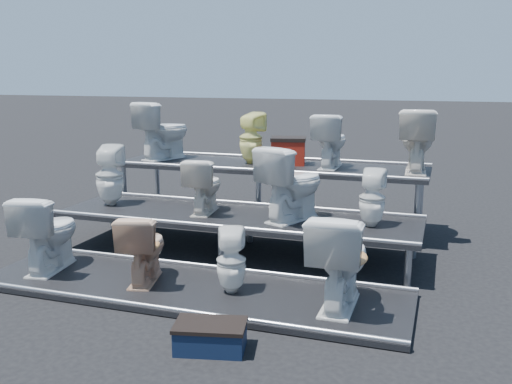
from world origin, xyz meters
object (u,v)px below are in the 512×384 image
(toilet_6, at_px, (292,183))
(toilet_8, at_px, (163,130))
(toilet_0, at_px, (48,232))
(toilet_11, at_px, (417,140))
(toilet_5, at_px, (204,185))
(toilet_7, at_px, (372,198))
(red_crate, at_px, (288,153))
(toilet_4, at_px, (110,175))
(toilet_9, at_px, (251,138))
(toilet_10, at_px, (330,141))
(step_stool, at_px, (210,338))
(toilet_2, at_px, (231,261))
(toilet_3, at_px, (340,259))
(toilet_1, at_px, (143,247))

(toilet_6, bearing_deg, toilet_8, -6.43)
(toilet_0, height_order, toilet_11, toilet_11)
(toilet_5, height_order, toilet_7, toilet_5)
(toilet_8, bearing_deg, red_crate, -156.52)
(toilet_4, xyz_separation_m, toilet_6, (2.34, 0.00, 0.05))
(toilet_8, xyz_separation_m, toilet_11, (3.50, 0.00, -0.01))
(toilet_9, bearing_deg, toilet_8, 20.71)
(toilet_10, bearing_deg, toilet_0, 48.06)
(toilet_8, distance_m, step_stool, 4.41)
(toilet_8, height_order, toilet_10, toilet_8)
(toilet_11, bearing_deg, step_stool, 68.20)
(toilet_8, xyz_separation_m, red_crate, (1.83, 0.09, -0.25))
(red_crate, xyz_separation_m, step_stool, (0.41, -3.70, -0.93))
(toilet_4, distance_m, toilet_5, 1.27)
(toilet_2, xyz_separation_m, toilet_3, (1.01, 0.00, 0.12))
(toilet_3, bearing_deg, toilet_8, -40.67)
(toilet_7, distance_m, toilet_11, 1.43)
(toilet_1, bearing_deg, toilet_10, -130.57)
(toilet_4, relative_size, toilet_9, 1.07)
(toilet_4, bearing_deg, toilet_10, -165.74)
(toilet_5, bearing_deg, toilet_9, -102.59)
(step_stool, bearing_deg, toilet_8, 109.16)
(toilet_4, height_order, toilet_6, toilet_6)
(toilet_10, bearing_deg, toilet_8, 1.00)
(toilet_1, bearing_deg, toilet_2, 166.18)
(toilet_8, distance_m, toilet_9, 1.33)
(toilet_2, bearing_deg, toilet_8, -70.50)
(red_crate, bearing_deg, toilet_2, -98.24)
(toilet_11, bearing_deg, toilet_4, 17.39)
(toilet_4, xyz_separation_m, toilet_7, (3.22, 0.00, -0.06))
(toilet_1, xyz_separation_m, toilet_3, (1.93, 0.00, 0.08))
(toilet_4, bearing_deg, toilet_1, 119.17)
(toilet_1, distance_m, toilet_9, 2.73)
(toilet_3, xyz_separation_m, toilet_11, (0.47, 2.60, 0.77))
(toilet_2, distance_m, toilet_6, 1.42)
(toilet_0, distance_m, red_crate, 3.30)
(toilet_7, relative_size, toilet_8, 0.76)
(toilet_5, xyz_separation_m, toilet_6, (1.07, 0.00, 0.09))
(toilet_0, distance_m, toilet_10, 3.63)
(toilet_3, xyz_separation_m, toilet_9, (-1.71, 2.60, 0.72))
(toilet_3, relative_size, toilet_8, 1.05)
(toilet_6, bearing_deg, toilet_2, 103.44)
(toilet_5, bearing_deg, toilet_10, -139.88)
(toilet_7, xyz_separation_m, toilet_8, (-3.14, 1.30, 0.50))
(toilet_4, bearing_deg, toilet_9, -150.53)
(toilet_1, bearing_deg, toilet_3, 166.18)
(toilet_7, bearing_deg, toilet_11, -104.05)
(toilet_11, bearing_deg, toilet_6, 43.69)
(toilet_0, distance_m, toilet_3, 3.04)
(toilet_11, distance_m, step_stool, 4.00)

